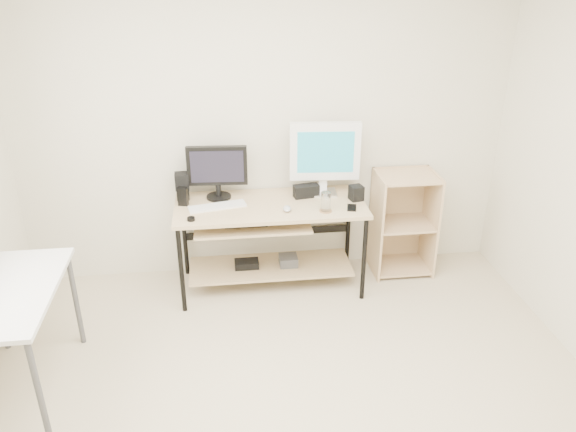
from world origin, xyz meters
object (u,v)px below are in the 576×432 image
Objects in this scene: side_table at (5,302)px; white_imac at (325,153)px; desk at (267,228)px; black_monitor at (217,169)px; audio_controller at (183,196)px; shelf_unit at (402,221)px.

white_imac reaches higher than side_table.
side_table is at bearing -147.35° from desk.
side_table is 2.49m from white_imac.
white_imac reaches higher than black_monitor.
side_table is at bearing -132.17° from black_monitor.
side_table is 1.51m from audio_controller.
desk is 2.50× the size of white_imac.
desk is at bearing -172.23° from shelf_unit.
audio_controller is (-1.14, -0.09, -0.27)m from white_imac.
side_table is at bearing -145.91° from white_imac.
audio_controller is (-0.65, 0.06, 0.29)m from desk.
black_monitor is at bearing 43.78° from side_table.
white_imac reaches higher than shelf_unit.
audio_controller is at bearing -176.75° from shelf_unit.
black_monitor is at bearing 156.16° from desk.
white_imac is (0.86, -0.02, 0.10)m from black_monitor.
shelf_unit reaches higher than side_table.
shelf_unit is at bearing 5.40° from white_imac.
black_monitor reaches higher than desk.
side_table is at bearing -156.67° from shelf_unit.
audio_controller reaches higher than side_table.
audio_controller is (-1.83, -0.10, 0.37)m from shelf_unit.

